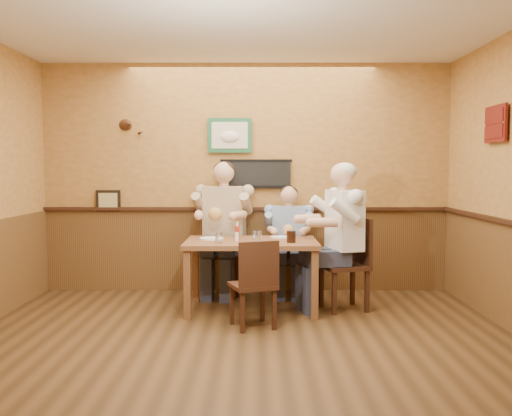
{
  "coord_description": "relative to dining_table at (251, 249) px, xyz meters",
  "views": [
    {
      "loc": [
        0.13,
        -4.54,
        1.52
      ],
      "look_at": [
        0.12,
        1.45,
        1.1
      ],
      "focal_mm": 40.0,
      "sensor_mm": 36.0,
      "label": 1
    }
  ],
  "objects": [
    {
      "name": "room",
      "position": [
        0.06,
        -1.33,
        1.03
      ],
      "size": [
        5.02,
        5.03,
        2.81
      ],
      "color": "#372310",
      "rests_on": "ground"
    },
    {
      "name": "dining_table",
      "position": [
        0.0,
        0.0,
        0.0
      ],
      "size": [
        1.4,
        0.9,
        0.75
      ],
      "color": "brown",
      "rests_on": "ground"
    },
    {
      "name": "chair_back_left",
      "position": [
        -0.33,
        0.78,
        -0.16
      ],
      "size": [
        0.53,
        0.53,
        1.0
      ],
      "primitive_type": null,
      "rotation": [
        0.0,
        0.0,
        -0.16
      ],
      "color": "#391F12",
      "rests_on": "ground"
    },
    {
      "name": "chair_back_right",
      "position": [
        0.44,
        0.76,
        -0.25
      ],
      "size": [
        0.4,
        0.4,
        0.82
      ],
      "primitive_type": null,
      "rotation": [
        0.0,
        0.0,
        -0.07
      ],
      "color": "#391F12",
      "rests_on": "ground"
    },
    {
      "name": "chair_right_end",
      "position": [
        0.99,
        0.01,
        -0.16
      ],
      "size": [
        0.56,
        0.56,
        0.99
      ],
      "primitive_type": null,
      "rotation": [
        0.0,
        0.0,
        -1.31
      ],
      "color": "#391F12",
      "rests_on": "ground"
    },
    {
      "name": "chair_near_side",
      "position": [
        0.02,
        -0.68,
        -0.23
      ],
      "size": [
        0.5,
        0.5,
        0.85
      ],
      "primitive_type": null,
      "rotation": [
        0.0,
        0.0,
        3.49
      ],
      "color": "#391F12",
      "rests_on": "ground"
    },
    {
      "name": "diner_tan_shirt",
      "position": [
        -0.33,
        0.78,
        0.06
      ],
      "size": [
        0.76,
        0.76,
        1.44
      ],
      "primitive_type": null,
      "rotation": [
        0.0,
        0.0,
        -0.16
      ],
      "color": "#CBB08C",
      "rests_on": "ground"
    },
    {
      "name": "diner_blue_polo",
      "position": [
        0.44,
        0.76,
        -0.07
      ],
      "size": [
        0.58,
        0.58,
        1.17
      ],
      "primitive_type": null,
      "rotation": [
        0.0,
        0.0,
        -0.07
      ],
      "color": "#7D96BC",
      "rests_on": "ground"
    },
    {
      "name": "diner_white_elder",
      "position": [
        0.99,
        0.01,
        0.05
      ],
      "size": [
        0.8,
        0.8,
        1.42
      ],
      "primitive_type": null,
      "rotation": [
        0.0,
        0.0,
        -1.31
      ],
      "color": "white",
      "rests_on": "ground"
    },
    {
      "name": "water_glass_left",
      "position": [
        -0.33,
        -0.2,
        0.15
      ],
      "size": [
        0.08,
        0.08,
        0.11
      ],
      "primitive_type": "cylinder",
      "rotation": [
        0.0,
        0.0,
        0.09
      ],
      "color": "white",
      "rests_on": "dining_table"
    },
    {
      "name": "water_glass_mid",
      "position": [
        0.06,
        -0.25,
        0.16
      ],
      "size": [
        0.11,
        0.11,
        0.13
      ],
      "primitive_type": "cylinder",
      "rotation": [
        0.0,
        0.0,
        0.3
      ],
      "color": "white",
      "rests_on": "dining_table"
    },
    {
      "name": "cola_tumbler",
      "position": [
        0.41,
        -0.18,
        0.15
      ],
      "size": [
        0.12,
        0.12,
        0.12
      ],
      "primitive_type": "cylinder",
      "rotation": [
        0.0,
        0.0,
        0.34
      ],
      "color": "black",
      "rests_on": "dining_table"
    },
    {
      "name": "hot_sauce_bottle",
      "position": [
        -0.15,
        -0.06,
        0.18
      ],
      "size": [
        0.05,
        0.05,
        0.18
      ],
      "primitive_type": "cylinder",
      "rotation": [
        0.0,
        0.0,
        0.29
      ],
      "color": "red",
      "rests_on": "dining_table"
    },
    {
      "name": "salt_shaker",
      "position": [
        -0.15,
        -0.07,
        0.14
      ],
      "size": [
        0.05,
        0.05,
        0.09
      ],
      "primitive_type": "cylinder",
      "rotation": [
        0.0,
        0.0,
        0.3
      ],
      "color": "white",
      "rests_on": "dining_table"
    },
    {
      "name": "pepper_shaker",
      "position": [
        -0.15,
        0.02,
        0.13
      ],
      "size": [
        0.03,
        0.03,
        0.08
      ],
      "primitive_type": "cylinder",
      "rotation": [
        0.0,
        0.0,
        0.01
      ],
      "color": "black",
      "rests_on": "dining_table"
    },
    {
      "name": "plate_far_left",
      "position": [
        -0.43,
        0.1,
        0.1
      ],
      "size": [
        0.27,
        0.27,
        0.02
      ],
      "primitive_type": "cylinder",
      "rotation": [
        0.0,
        0.0,
        0.03
      ],
      "color": "silver",
      "rests_on": "dining_table"
    },
    {
      "name": "plate_far_right",
      "position": [
        0.31,
        0.24,
        0.1
      ],
      "size": [
        0.26,
        0.26,
        0.01
      ],
      "primitive_type": "cylinder",
      "rotation": [
        0.0,
        0.0,
        0.24
      ],
      "color": "silver",
      "rests_on": "dining_table"
    }
  ]
}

